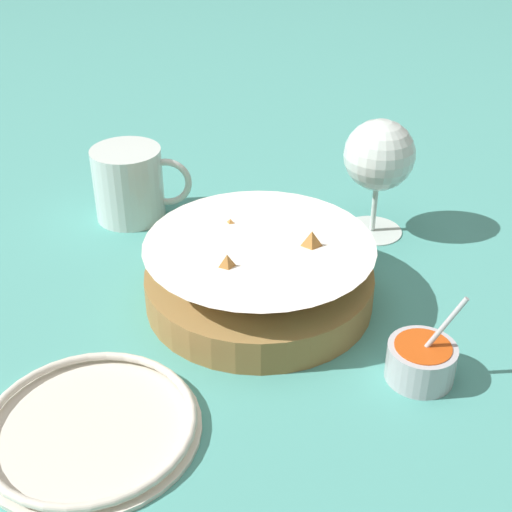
{
  "coord_description": "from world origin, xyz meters",
  "views": [
    {
      "loc": [
        0.0,
        -0.65,
        0.47
      ],
      "look_at": [
        0.01,
        0.01,
        0.06
      ],
      "focal_mm": 50.0,
      "sensor_mm": 36.0,
      "label": 1
    }
  ],
  "objects_px": {
    "side_plate": "(86,426)",
    "sauce_cup": "(417,360)",
    "food_basket": "(256,276)",
    "beer_mug": "(127,186)",
    "wine_glass": "(376,159)"
  },
  "relations": [
    {
      "from": "beer_mug",
      "to": "side_plate",
      "type": "height_order",
      "value": "beer_mug"
    },
    {
      "from": "side_plate",
      "to": "sauce_cup",
      "type": "bearing_deg",
      "value": 12.83
    },
    {
      "from": "wine_glass",
      "to": "beer_mug",
      "type": "height_order",
      "value": "wine_glass"
    },
    {
      "from": "food_basket",
      "to": "side_plate",
      "type": "height_order",
      "value": "food_basket"
    },
    {
      "from": "food_basket",
      "to": "sauce_cup",
      "type": "xyz_separation_m",
      "value": [
        0.15,
        -0.13,
        -0.01
      ]
    },
    {
      "from": "food_basket",
      "to": "beer_mug",
      "type": "relative_size",
      "value": 1.93
    },
    {
      "from": "food_basket",
      "to": "side_plate",
      "type": "relative_size",
      "value": 1.28
    },
    {
      "from": "wine_glass",
      "to": "side_plate",
      "type": "bearing_deg",
      "value": -130.5
    },
    {
      "from": "wine_glass",
      "to": "beer_mug",
      "type": "distance_m",
      "value": 0.33
    },
    {
      "from": "wine_glass",
      "to": "food_basket",
      "type": "bearing_deg",
      "value": -134.13
    },
    {
      "from": "sauce_cup",
      "to": "wine_glass",
      "type": "xyz_separation_m",
      "value": [
        -0.0,
        0.29,
        0.08
      ]
    },
    {
      "from": "wine_glass",
      "to": "sauce_cup",
      "type": "bearing_deg",
      "value": -89.24
    },
    {
      "from": "beer_mug",
      "to": "wine_glass",
      "type": "bearing_deg",
      "value": -7.85
    },
    {
      "from": "food_basket",
      "to": "side_plate",
      "type": "xyz_separation_m",
      "value": [
        -0.15,
        -0.2,
        -0.03
      ]
    },
    {
      "from": "food_basket",
      "to": "beer_mug",
      "type": "distance_m",
      "value": 0.26
    }
  ]
}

